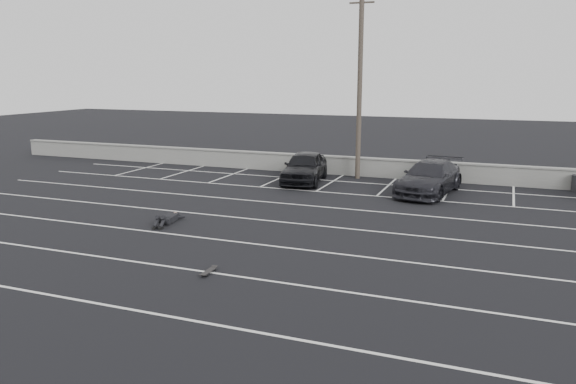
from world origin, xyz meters
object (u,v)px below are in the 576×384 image
at_px(person, 170,215).
at_px(car_right, 429,178).
at_px(skateboard, 208,271).
at_px(utility_pole, 360,86).
at_px(car_left, 305,167).

bearing_deg(person, car_right, 36.07).
height_order(car_right, skateboard, car_right).
bearing_deg(utility_pole, car_left, -137.91).
bearing_deg(car_right, person, -124.30).
xyz_separation_m(car_left, skateboard, (2.16, -14.19, -0.75)).
bearing_deg(person, car_left, 67.44).
bearing_deg(car_left, person, -111.15).
distance_m(car_right, utility_pole, 6.54).
relative_size(car_left, person, 1.86).
distance_m(car_left, skateboard, 14.37).
relative_size(utility_pole, skateboard, 13.99).
bearing_deg(utility_pole, person, -110.83).
relative_size(car_right, utility_pole, 0.54).
distance_m(car_left, utility_pole, 5.24).
relative_size(utility_pole, person, 3.84).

